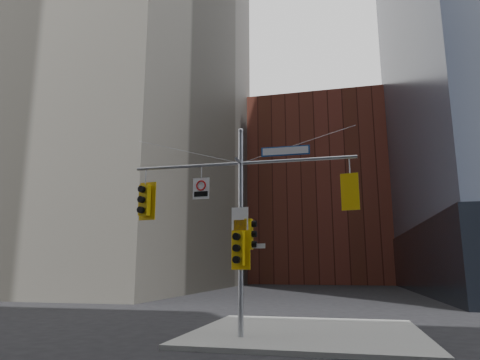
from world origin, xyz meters
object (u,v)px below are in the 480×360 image
at_px(signal_assembly, 241,208).
at_px(traffic_light_pole_front, 239,248).
at_px(traffic_light_pole_side, 250,234).
at_px(traffic_light_west_arm, 145,200).
at_px(regulatory_sign_arm, 201,188).
at_px(traffic_light_east_arm, 351,192).
at_px(street_sign_blade, 285,151).

relative_size(signal_assembly, traffic_light_pole_front, 5.69).
bearing_deg(signal_assembly, traffic_light_pole_side, 0.95).
height_order(traffic_light_west_arm, regulatory_sign_arm, regulatory_sign_arm).
bearing_deg(traffic_light_east_arm, traffic_light_west_arm, 10.73).
bearing_deg(traffic_light_pole_front, traffic_light_pole_side, 47.67).
xyz_separation_m(traffic_light_west_arm, regulatory_sign_arm, (2.19, -0.03, 0.37)).
height_order(traffic_light_east_arm, traffic_light_pole_front, traffic_light_east_arm).
relative_size(traffic_light_east_arm, street_sign_blade, 0.72).
height_order(traffic_light_west_arm, street_sign_blade, street_sign_blade).
bearing_deg(traffic_light_west_arm, regulatory_sign_arm, 6.99).
bearing_deg(regulatory_sign_arm, street_sign_blade, 2.80).
distance_m(signal_assembly, street_sign_blade, 2.51).
bearing_deg(street_sign_blade, signal_assembly, 179.96).
bearing_deg(traffic_light_pole_front, regulatory_sign_arm, 178.00).
bearing_deg(signal_assembly, traffic_light_east_arm, 0.02).
relative_size(signal_assembly, traffic_light_pole_side, 7.71).
relative_size(traffic_light_pole_front, street_sign_blade, 0.83).
bearing_deg(regulatory_sign_arm, traffic_light_pole_front, -7.23).
height_order(signal_assembly, traffic_light_west_arm, signal_assembly).
height_order(traffic_light_pole_front, regulatory_sign_arm, regulatory_sign_arm).
distance_m(traffic_light_east_arm, street_sign_blade, 2.64).
distance_m(signal_assembly, regulatory_sign_arm, 1.64).
relative_size(traffic_light_west_arm, traffic_light_pole_side, 1.37).
bearing_deg(traffic_light_pole_front, traffic_light_west_arm, -176.80).
xyz_separation_m(street_sign_blade, regulatory_sign_arm, (-3.05, -0.02, -1.18)).
distance_m(traffic_light_pole_side, regulatory_sign_arm, 2.45).
relative_size(traffic_light_pole_front, regulatory_sign_arm, 1.84).
bearing_deg(regulatory_sign_arm, traffic_light_pole_side, 3.19).
bearing_deg(traffic_light_west_arm, traffic_light_pole_side, 7.76).
xyz_separation_m(traffic_light_west_arm, street_sign_blade, (5.24, -0.01, 1.55)).
bearing_deg(street_sign_blade, traffic_light_pole_front, -170.57).
bearing_deg(street_sign_blade, traffic_light_east_arm, -0.19).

